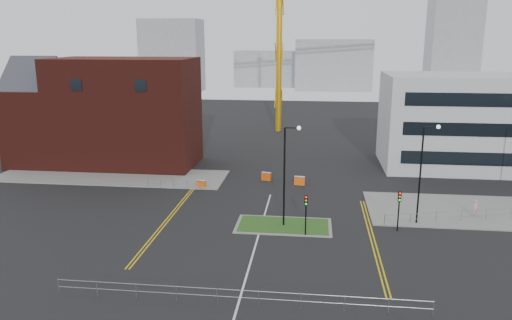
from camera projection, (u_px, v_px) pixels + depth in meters
The scene contains 27 objects.
ground at pixel (250, 264), 37.45m from camera, with size 200.00×200.00×0.00m, color black.
pavement_left at pixel (111, 176), 60.94m from camera, with size 28.00×8.00×0.12m, color slate.
pavement_right at pixel (493, 212), 48.42m from camera, with size 24.00×10.00×0.12m, color slate.
island_kerb at pixel (284, 226), 44.93m from camera, with size 8.60×4.60×0.08m, color slate.
grass_island at pixel (284, 225), 44.92m from camera, with size 8.00×4.00×0.12m, color #234A18.
brick_building at pixel (104, 113), 65.44m from camera, with size 24.20×10.07×14.24m.
office_block at pixel (483, 122), 63.87m from camera, with size 25.00×12.20×12.00m.
streetlamp_island at pixel (287, 168), 43.62m from camera, with size 1.46×0.36×9.18m.
streetlamp_right_near at pixel (423, 166), 44.17m from camera, with size 1.46×0.36×9.18m.
traffic_light_island at pixel (306, 207), 42.15m from camera, with size 0.28×0.33×3.65m.
traffic_light_right at pixel (399, 203), 43.16m from camera, with size 0.28×0.33×3.65m.
railing_front at pixel (238, 294), 31.48m from camera, with size 24.05×0.05×1.10m.
railing_left at pixel (174, 182), 55.89m from camera, with size 6.05×0.05×1.10m.
railing_right at pixel (486, 213), 46.01m from camera, with size 19.05×5.05×1.10m.
centre_line at pixel (253, 253), 39.38m from camera, with size 0.15×30.00×0.01m, color silver.
yellow_left_a at pixel (171, 214), 48.12m from camera, with size 0.12×24.00×0.01m, color gold.
yellow_left_b at pixel (174, 214), 48.09m from camera, with size 0.12×24.00×0.01m, color gold.
yellow_right_a at pixel (371, 238), 42.15m from camera, with size 0.12×20.00×0.01m, color gold.
yellow_right_b at pixel (374, 239), 42.11m from camera, with size 0.12×20.00×0.01m, color gold.
skyline_a at pixel (172, 56), 155.10m from camera, with size 18.00×12.00×22.00m, color gray.
skyline_b at pixel (333, 65), 159.74m from camera, with size 24.00×12.00×16.00m, color gray.
skyline_c at pixel (452, 46), 149.49m from camera, with size 14.00×12.00×28.00m, color gray.
skyline_d at pixel (279, 69), 171.92m from camera, with size 30.00×12.00×12.00m, color gray.
pedestrian at pixel (475, 209), 46.84m from camera, with size 0.65×0.42×1.77m, color pink.
barrier_left at pixel (201, 184), 56.25m from camera, with size 1.11×0.63×0.88m.
barrier_mid at pixel (300, 180), 57.32m from camera, with size 1.25×0.55×1.02m.
barrier_right at pixel (266, 176), 59.20m from camera, with size 1.21×0.67×0.97m.
Camera 1 is at (4.50, -34.21, 16.53)m, focal length 35.00 mm.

